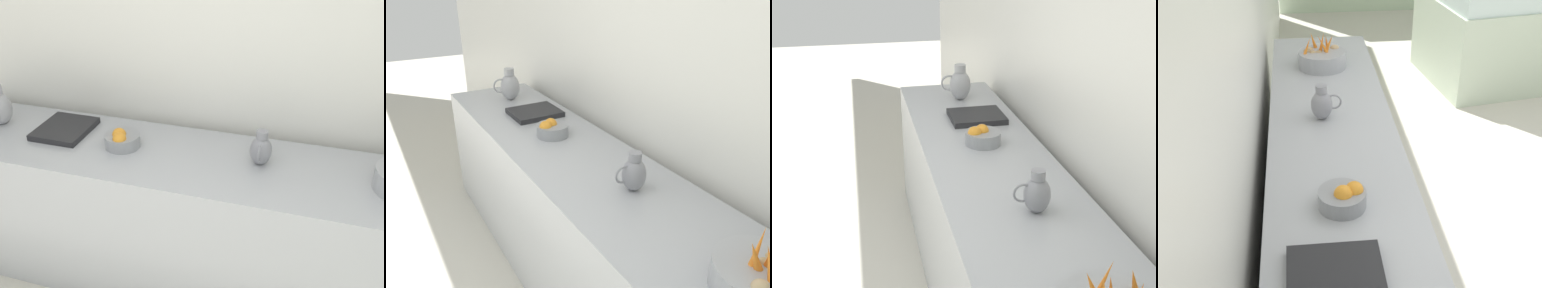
{
  "view_description": "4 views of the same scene",
  "coord_description": "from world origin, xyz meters",
  "views": [
    {
      "loc": [
        0.47,
        0.41,
        2.19
      ],
      "look_at": [
        -1.4,
        -0.15,
        1.07
      ],
      "focal_mm": 41.45,
      "sensor_mm": 36.0,
      "label": 1
    },
    {
      "loc": [
        -0.52,
        1.43,
        1.88
      ],
      "look_at": [
        -1.47,
        -0.2,
        1.03
      ],
      "focal_mm": 36.07,
      "sensor_mm": 36.0,
      "label": 2
    },
    {
      "loc": [
        -0.84,
        1.99,
        2.04
      ],
      "look_at": [
        -1.31,
        -0.18,
        1.11
      ],
      "focal_mm": 47.79,
      "sensor_mm": 36.0,
      "label": 3
    },
    {
      "loc": [
        -1.66,
        -2.31,
        2.27
      ],
      "look_at": [
        -1.45,
        -0.29,
        1.04
      ],
      "focal_mm": 48.45,
      "sensor_mm": 36.0,
      "label": 4
    }
  ],
  "objects": [
    {
      "name": "orange_bowl",
      "position": [
        -1.51,
        -0.6,
        0.97
      ],
      "size": [
        0.2,
        0.2,
        0.11
      ],
      "color": "gray",
      "rests_on": "prep_counter"
    },
    {
      "name": "vegetable_colander",
      "position": [
        -1.51,
        0.91,
        0.98
      ],
      "size": [
        0.31,
        0.31,
        0.23
      ],
      "color": "#9EA0A5",
      "rests_on": "prep_counter"
    },
    {
      "name": "counter_sink_basin",
      "position": [
        -1.57,
        -1.0,
        0.94
      ],
      "size": [
        0.34,
        0.3,
        0.04
      ],
      "primitive_type": "cube",
      "color": "#232326",
      "rests_on": "prep_counter"
    },
    {
      "name": "tile_wall_left",
      "position": [
        -1.95,
        0.32,
        1.5
      ],
      "size": [
        0.1,
        9.18,
        3.0
      ],
      "primitive_type": "cube",
      "color": "white",
      "rests_on": "ground_plane"
    },
    {
      "name": "metal_pitcher_short",
      "position": [
        -1.55,
        0.18,
        1.01
      ],
      "size": [
        0.17,
        0.12,
        0.2
      ],
      "color": "gray",
      "rests_on": "prep_counter"
    },
    {
      "name": "prep_counter",
      "position": [
        -1.5,
        -0.18,
        0.46
      ],
      "size": [
        0.67,
        3.31,
        0.92
      ],
      "primitive_type": "cube",
      "color": "#ADAFB5",
      "rests_on": "ground_plane"
    }
  ]
}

